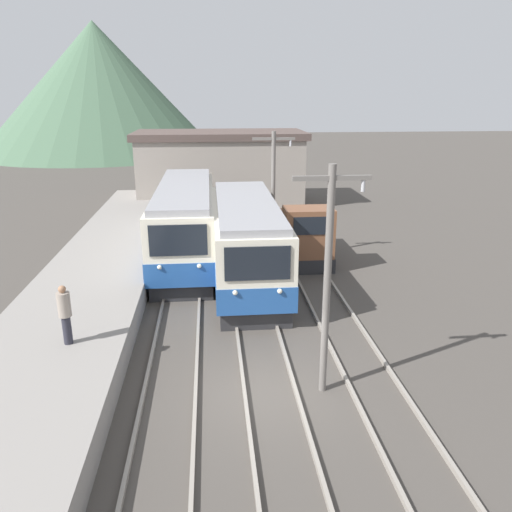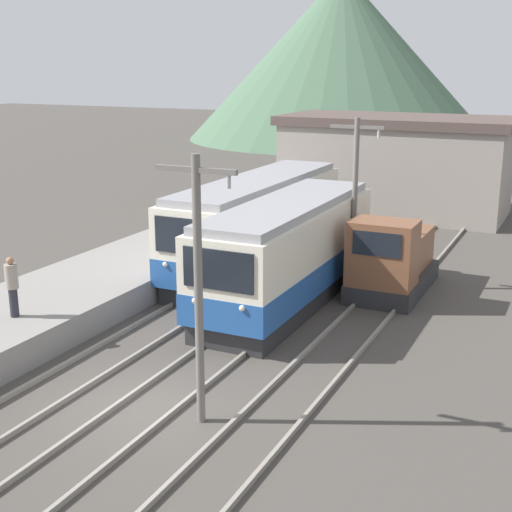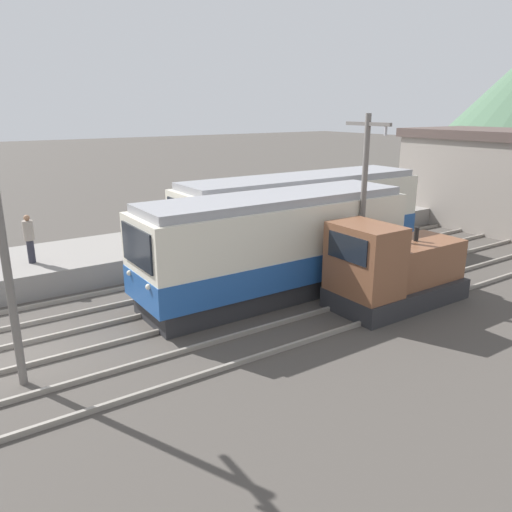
{
  "view_description": "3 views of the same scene",
  "coord_description": "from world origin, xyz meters",
  "views": [
    {
      "loc": [
        -1.31,
        -12.09,
        8.0
      ],
      "look_at": [
        0.45,
        6.95,
        1.79
      ],
      "focal_mm": 35.0,
      "sensor_mm": 36.0,
      "label": 1
    },
    {
      "loc": [
        9.47,
        -13.34,
        8.3
      ],
      "look_at": [
        -0.62,
        7.95,
        1.85
      ],
      "focal_mm": 50.0,
      "sensor_mm": 36.0,
      "label": 2
    },
    {
      "loc": [
        14.0,
        -1.35,
        6.55
      ],
      "look_at": [
        -0.01,
        8.11,
        1.52
      ],
      "focal_mm": 35.0,
      "sensor_mm": 36.0,
      "label": 3
    }
  ],
  "objects": [
    {
      "name": "track_right",
      "position": [
        3.2,
        0.0,
        0.07
      ],
      "size": [
        1.54,
        60.0,
        0.14
      ],
      "color": "gray",
      "rests_on": "ground"
    },
    {
      "name": "commuter_train_center",
      "position": [
        0.2,
        8.81,
        1.71
      ],
      "size": [
        2.84,
        10.36,
        3.68
      ],
      "color": "#28282B",
      "rests_on": "ground"
    },
    {
      "name": "catenary_mast_near",
      "position": [
        1.71,
        -0.0,
        3.5
      ],
      "size": [
        2.0,
        0.2,
        6.38
      ],
      "color": "slate",
      "rests_on": "ground"
    },
    {
      "name": "catenary_mast_mid",
      "position": [
        1.71,
        11.52,
        3.5
      ],
      "size": [
        2.0,
        0.2,
        6.38
      ],
      "color": "slate",
      "rests_on": "ground"
    },
    {
      "name": "ground_plane",
      "position": [
        0.0,
        0.0,
        0.0
      ],
      "size": [
        200.0,
        200.0,
        0.0
      ],
      "primitive_type": "plane",
      "color": "#47423D"
    },
    {
      "name": "track_center",
      "position": [
        0.2,
        0.0,
        0.07
      ],
      "size": [
        1.54,
        60.0,
        0.14
      ],
      "color": "gray",
      "rests_on": "ground"
    },
    {
      "name": "commuter_train_left",
      "position": [
        -2.6,
        12.31,
        1.75
      ],
      "size": [
        2.84,
        11.73,
        3.78
      ],
      "color": "#28282B",
      "rests_on": "ground"
    },
    {
      "name": "shunting_locomotive",
      "position": [
        3.2,
        11.59,
        1.21
      ],
      "size": [
        2.4,
        5.0,
        3.0
      ],
      "color": "#28282B",
      "rests_on": "ground"
    },
    {
      "name": "person_on_platform",
      "position": [
        -5.65,
        1.71,
        1.94
      ],
      "size": [
        0.38,
        0.38,
        1.84
      ],
      "color": "#282833",
      "rests_on": "platform_left"
    }
  ]
}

